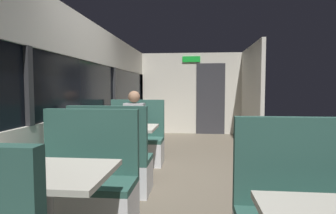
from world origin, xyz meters
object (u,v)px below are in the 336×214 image
(dining_table_near_window, at_px, (46,184))
(bench_mid_window_facing_end, at_px, (112,167))
(bench_mid_window_facing_entry, at_px, (136,144))
(seated_passenger, at_px, (135,133))
(dining_table_mid_window, at_px, (126,133))
(bench_near_window_facing_entry, at_px, (86,191))

(dining_table_near_window, height_order, bench_mid_window_facing_end, bench_mid_window_facing_end)
(bench_mid_window_facing_entry, xyz_separation_m, seated_passenger, (0.00, -0.07, 0.21))
(dining_table_near_window, relative_size, dining_table_mid_window, 1.00)
(dining_table_mid_window, bearing_deg, bench_near_window_facing_entry, -90.00)
(bench_mid_window_facing_entry, distance_m, seated_passenger, 0.22)
(bench_mid_window_facing_entry, bearing_deg, dining_table_near_window, -90.00)
(bench_mid_window_facing_entry, relative_size, seated_passenger, 0.87)
(bench_near_window_facing_entry, relative_size, bench_mid_window_facing_entry, 1.00)
(seated_passenger, bearing_deg, bench_mid_window_facing_end, -90.00)
(dining_table_mid_window, xyz_separation_m, seated_passenger, (0.00, 0.63, -0.10))
(bench_near_window_facing_entry, height_order, seated_passenger, seated_passenger)
(bench_near_window_facing_entry, xyz_separation_m, bench_mid_window_facing_entry, (0.00, 2.23, 0.00))
(dining_table_near_window, relative_size, bench_mid_window_facing_entry, 0.82)
(dining_table_mid_window, relative_size, seated_passenger, 0.71)
(dining_table_near_window, relative_size, bench_near_window_facing_entry, 0.82)
(dining_table_near_window, distance_m, bench_mid_window_facing_entry, 2.95)
(dining_table_mid_window, height_order, seated_passenger, seated_passenger)
(bench_mid_window_facing_end, height_order, seated_passenger, seated_passenger)
(dining_table_mid_window, bearing_deg, bench_mid_window_facing_entry, 90.00)
(dining_table_mid_window, bearing_deg, seated_passenger, 90.00)
(bench_near_window_facing_entry, relative_size, seated_passenger, 0.87)
(dining_table_near_window, height_order, seated_passenger, seated_passenger)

